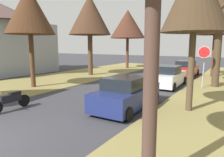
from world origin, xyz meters
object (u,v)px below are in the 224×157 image
object	(u,v)px
parked_sedan_navy	(127,94)
parked_sedan_red	(186,69)
parked_sedan_white	(168,77)
parked_motorcycle	(11,100)
street_tree_left_far	(128,24)
street_tree_right_far	(217,20)
stop_sign_far	(204,58)
street_tree_left_mid_b	(90,15)
street_tree_left_mid_a	(29,10)

from	to	relation	value
parked_sedan_navy	parked_sedan_red	world-z (taller)	same
parked_sedan_white	parked_motorcycle	size ratio (longest dim) A/B	2.16
street_tree_left_far	parked_sedan_white	bearing A→B (deg)	-48.29
street_tree_right_far	parked_sedan_navy	size ratio (longest dim) A/B	1.53
stop_sign_far	parked_sedan_red	distance (m)	6.28
street_tree_left_far	parked_motorcycle	size ratio (longest dim) A/B	3.74
street_tree_right_far	street_tree_left_mid_b	world-z (taller)	street_tree_left_mid_b
stop_sign_far	street_tree_left_far	xyz separation A→B (m)	(-10.88, 9.11, 3.69)
street_tree_left_far	parked_motorcycle	distance (m)	20.49
street_tree_left_mid_a	parked_sedan_navy	bearing A→B (deg)	-6.10
street_tree_right_far	parked_sedan_white	xyz separation A→B (m)	(-2.37, -6.94, -4.68)
parked_sedan_white	parked_sedan_red	bearing A→B (deg)	90.10
parked_sedan_red	parked_motorcycle	size ratio (longest dim) A/B	2.16
street_tree_right_far	street_tree_left_mid_a	xyz separation A→B (m)	(-10.58, -12.68, 0.06)
stop_sign_far	parked_sedan_navy	world-z (taller)	stop_sign_far
street_tree_left_mid_a	parked_sedan_white	distance (m)	11.08
stop_sign_far	street_tree_left_mid_b	xyz separation A→B (m)	(-11.01, 1.20, 3.89)
street_tree_right_far	parked_sedan_red	distance (m)	5.33
street_tree_left_far	parked_motorcycle	bearing A→B (deg)	-78.31
stop_sign_far	street_tree_right_far	distance (m)	7.27
street_tree_right_far	street_tree_left_far	size ratio (longest dim) A/B	0.89
stop_sign_far	parked_sedan_navy	xyz separation A→B (m)	(-2.37, -7.04, -1.45)
street_tree_left_far	parked_sedan_red	xyz separation A→B (m)	(8.49, -3.49, -5.14)
stop_sign_far	street_tree_left_far	bearing A→B (deg)	140.05
street_tree_left_far	parked_motorcycle	xyz separation A→B (m)	(4.01, -19.36, -5.38)
stop_sign_far	street_tree_left_far	world-z (taller)	street_tree_left_far
parked_sedan_red	street_tree_left_far	bearing A→B (deg)	157.67
parked_sedan_white	parked_motorcycle	world-z (taller)	parked_sedan_white
stop_sign_far	parked_sedan_red	size ratio (longest dim) A/B	0.66
street_tree_left_mid_a	parked_sedan_navy	size ratio (longest dim) A/B	1.60
street_tree_left_mid_a	parked_motorcycle	xyz separation A→B (m)	(3.71, -4.08, -4.98)
parked_sedan_navy	parked_sedan_red	xyz separation A→B (m)	(-0.01, 12.66, 0.00)
street_tree_left_mid_a	parked_sedan_navy	world-z (taller)	street_tree_left_mid_a
street_tree_left_mid_a	parked_sedan_red	bearing A→B (deg)	55.18
street_tree_left_mid_b	parked_motorcycle	xyz separation A→B (m)	(4.14, -11.44, -5.58)
stop_sign_far	street_tree_left_mid_a	xyz separation A→B (m)	(-10.58, -6.16, 3.29)
parked_sedan_red	street_tree_right_far	bearing A→B (deg)	20.52
stop_sign_far	parked_sedan_navy	distance (m)	7.57
street_tree_left_far	parked_sedan_navy	distance (m)	18.96
parked_sedan_navy	parked_sedan_white	distance (m)	6.61
street_tree_left_mid_b	parked_sedan_red	world-z (taller)	street_tree_left_mid_b
parked_sedan_navy	parked_sedan_white	xyz separation A→B (m)	(-0.00, 6.61, 0.00)
street_tree_left_far	street_tree_left_mid_b	bearing A→B (deg)	-90.97
stop_sign_far	street_tree_right_far	size ratio (longest dim) A/B	0.43
street_tree_left_mid_b	parked_sedan_navy	size ratio (longest dim) A/B	1.81
street_tree_right_far	parked_sedan_red	xyz separation A→B (m)	(-2.38, -0.89, -4.68)
street_tree_right_far	street_tree_left_mid_a	distance (m)	16.51
street_tree_right_far	parked_motorcycle	xyz separation A→B (m)	(-6.86, -16.76, -4.92)
parked_sedan_navy	street_tree_right_far	bearing A→B (deg)	80.10
parked_sedan_white	parked_sedan_red	world-z (taller)	same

